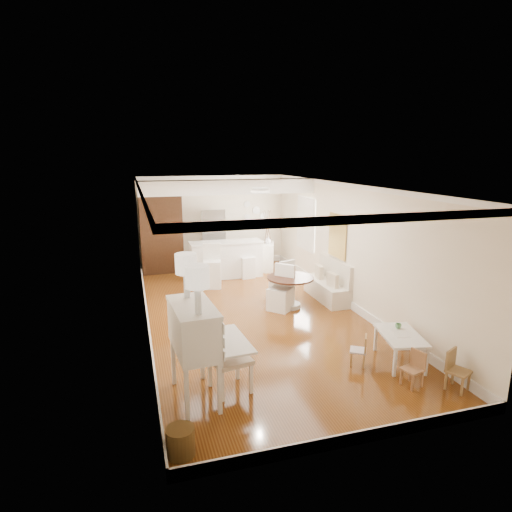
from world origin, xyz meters
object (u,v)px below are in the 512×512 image
kids_chair_b (358,350)px  dining_table (290,292)px  breakfast_counter (226,259)px  bar_stool_left (212,266)px  sideboard (267,257)px  kids_table (400,348)px  secretary_bureau (194,352)px  pantry_cabinet (161,234)px  fridge (225,239)px  slip_chair_far (282,278)px  kids_chair_a (412,369)px  bar_stool_right (247,261)px  kids_chair_c (459,371)px  wicker_basket (180,441)px  slip_chair_near (281,288)px  gustavian_armchair (230,358)px

kids_chair_b → dining_table: dining_table is taller
breakfast_counter → bar_stool_left: (-0.58, -0.87, 0.06)m
breakfast_counter → sideboard: size_ratio=2.40×
kids_table → kids_chair_b: (-0.71, 0.12, 0.01)m
secretary_bureau → breakfast_counter: (1.80, 6.01, -0.19)m
pantry_cabinet → fridge: pantry_cabinet is taller
slip_chair_far → fridge: 3.23m
kids_chair_a → bar_stool_right: size_ratio=0.58×
slip_chair_far → fridge: size_ratio=0.52×
kids_chair_c → bar_stool_left: bar_stool_left is taller
kids_chair_b → sideboard: (0.42, 6.20, 0.14)m
kids_chair_a → kids_chair_c: bearing=49.1°
kids_chair_a → kids_chair_c: kids_chair_c is taller
wicker_basket → kids_table: 4.00m
slip_chair_near → bar_stool_left: bar_stool_left is taller
gustavian_armchair → kids_table: bearing=-100.8°
sideboard → kids_chair_b: bearing=-74.4°
bar_stool_left → gustavian_armchair: bearing=-85.5°
kids_chair_c → gustavian_armchair: bearing=137.6°
slip_chair_far → wicker_basket: bearing=38.3°
gustavian_armchair → bar_stool_right: size_ratio=1.07×
kids_chair_a → slip_chair_near: 3.75m
breakfast_counter → slip_chair_near: bearing=-78.8°
secretary_bureau → sideboard: (3.16, 6.43, -0.30)m
secretary_bureau → slip_chair_near: 3.88m
fridge → sideboard: bearing=-28.7°
gustavian_armchair → kids_chair_c: (3.23, -0.97, -0.20)m
dining_table → slip_chair_near: size_ratio=1.05×
kids_table → gustavian_armchair: bearing=-179.4°
secretary_bureau → wicker_basket: size_ratio=4.15×
wicker_basket → slip_chair_near: 5.03m
slip_chair_far → breakfast_counter: breakfast_counter is taller
secretary_bureau → kids_chair_a: bearing=-14.8°
wicker_basket → bar_stool_right: size_ratio=0.35×
breakfast_counter → gustavian_armchair: bearing=-102.1°
breakfast_counter → pantry_cabinet: size_ratio=0.89×
wicker_basket → pantry_cabinet: pantry_cabinet is taller
sideboard → fridge: bearing=170.8°
dining_table → sideboard: 3.34m
pantry_cabinet → wicker_basket: bearing=-93.1°
wicker_basket → kids_chair_c: 4.12m
secretary_bureau → bar_stool_right: bearing=63.9°
slip_chair_far → pantry_cabinet: pantry_cabinet is taller
gustavian_armchair → sideboard: size_ratio=1.20×
kids_table → sideboard: 6.33m
secretary_bureau → slip_chair_near: bearing=47.9°
bar_stool_left → kids_chair_a: bearing=-58.9°
gustavian_armchair → kids_chair_a: 2.75m
sideboard → kids_chair_a: bearing=-70.3°
wicker_basket → sideboard: 8.35m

